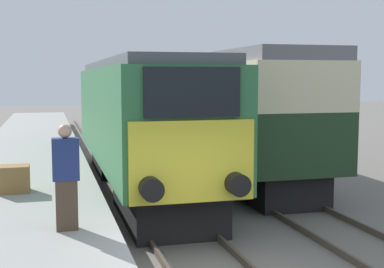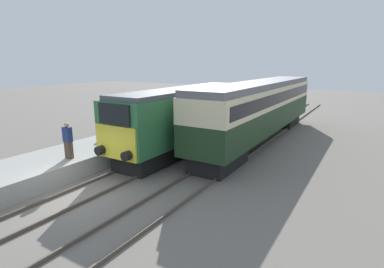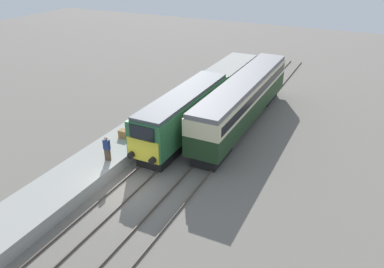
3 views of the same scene
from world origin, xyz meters
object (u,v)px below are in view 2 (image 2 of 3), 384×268
(passenger_carriage, at_px, (262,105))
(person_on_platform, at_px, (68,141))
(luggage_crate, at_px, (106,136))
(locomotive, at_px, (186,116))

(passenger_carriage, height_order, person_on_platform, passenger_carriage)
(passenger_carriage, distance_m, luggage_crate, 10.64)
(locomotive, bearing_deg, person_on_platform, -109.26)
(passenger_carriage, relative_size, person_on_platform, 9.85)
(locomotive, distance_m, passenger_carriage, 5.65)
(locomotive, distance_m, person_on_platform, 7.29)
(passenger_carriage, xyz_separation_m, person_on_platform, (-5.80, -11.37, -0.77))
(locomotive, xyz_separation_m, luggage_crate, (-3.45, -3.52, -0.99))
(passenger_carriage, relative_size, luggage_crate, 25.13)
(locomotive, xyz_separation_m, person_on_platform, (-2.40, -6.87, -0.40))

